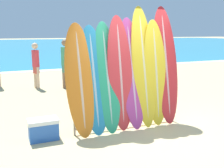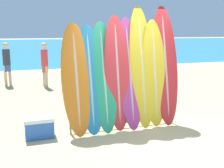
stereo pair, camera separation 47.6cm
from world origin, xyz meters
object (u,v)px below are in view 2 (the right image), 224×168
(surfboard_slot_0, at_px, (76,79))
(surfboard_slot_5, at_px, (142,67))
(surfboard_rack, at_px, (124,108))
(cooler_box, at_px, (39,127))
(surfboard_slot_6, at_px, (154,73))
(person_mid_beach, at_px, (45,63))
(surfboard_slot_2, at_px, (104,77))
(surfboard_slot_7, at_px, (165,66))
(surfboard_slot_4, at_px, (130,73))
(person_near_water, at_px, (7,62))
(surfboard_slot_1, at_px, (90,79))
(person_far_left, at_px, (73,62))
(surfboard_slot_3, at_px, (117,73))

(surfboard_slot_0, distance_m, surfboard_slot_5, 1.42)
(surfboard_rack, distance_m, cooler_box, 1.74)
(surfboard_slot_6, xyz_separation_m, person_mid_beach, (-1.96, 4.86, -0.25))
(surfboard_slot_6, bearing_deg, cooler_box, 179.67)
(surfboard_rack, relative_size, surfboard_slot_6, 1.01)
(surfboard_slot_2, xyz_separation_m, surfboard_slot_7, (1.40, 0.01, 0.17))
(surfboard_rack, distance_m, surfboard_slot_4, 0.75)
(surfboard_slot_2, height_order, person_near_water, surfboard_slot_2)
(person_near_water, xyz_separation_m, cooler_box, (0.86, -5.54, -0.68))
(surfboard_slot_4, xyz_separation_m, person_near_water, (-2.74, 5.51, -0.27))
(surfboard_slot_1, distance_m, surfboard_slot_7, 1.70)
(surfboard_slot_0, bearing_deg, surfboard_rack, -3.09)
(surfboard_rack, height_order, cooler_box, surfboard_rack)
(person_near_water, relative_size, person_mid_beach, 1.00)
(surfboard_slot_6, distance_m, person_far_left, 4.47)
(person_mid_beach, bearing_deg, cooler_box, -30.33)
(surfboard_slot_1, relative_size, surfboard_slot_2, 0.97)
(surfboard_slot_1, relative_size, surfboard_slot_4, 0.93)
(person_near_water, bearing_deg, surfboard_slot_5, -84.09)
(person_far_left, bearing_deg, surfboard_slot_5, -31.18)
(surfboard_rack, height_order, person_far_left, person_far_left)
(person_near_water, bearing_deg, person_mid_beach, -50.31)
(surfboard_slot_5, relative_size, person_mid_beach, 1.57)
(surfboard_rack, bearing_deg, cooler_box, 178.73)
(surfboard_slot_7, relative_size, person_mid_beach, 1.58)
(surfboard_slot_3, xyz_separation_m, surfboard_slot_6, (0.84, -0.02, -0.04))
(surfboard_slot_0, distance_m, surfboard_slot_3, 0.85)
(person_near_water, bearing_deg, surfboard_slot_2, -91.28)
(surfboard_slot_4, height_order, surfboard_slot_5, surfboard_slot_5)
(surfboard_slot_4, relative_size, surfboard_slot_6, 1.02)
(surfboard_slot_4, bearing_deg, surfboard_slot_3, -174.13)
(surfboard_slot_6, relative_size, person_near_water, 1.40)
(surfboard_slot_5, bearing_deg, surfboard_rack, -170.14)
(surfboard_slot_2, relative_size, person_far_left, 1.27)
(surfboard_slot_2, xyz_separation_m, person_near_water, (-2.18, 5.52, -0.23))
(person_mid_beach, relative_size, cooler_box, 2.93)
(person_mid_beach, bearing_deg, person_far_left, 37.64)
(person_far_left, distance_m, cooler_box, 4.63)
(surfboard_slot_4, distance_m, person_mid_beach, 5.02)
(surfboard_slot_3, height_order, cooler_box, surfboard_slot_3)
(surfboard_slot_0, bearing_deg, person_mid_beach, 93.27)
(surfboard_slot_5, height_order, cooler_box, surfboard_slot_5)
(surfboard_rack, relative_size, surfboard_slot_2, 1.04)
(surfboard_slot_5, distance_m, person_far_left, 4.37)
(surfboard_slot_6, bearing_deg, surfboard_slot_4, 175.30)
(surfboard_slot_5, bearing_deg, surfboard_slot_3, -176.59)
(surfboard_rack, distance_m, person_near_water, 6.17)
(surfboard_slot_5, distance_m, person_mid_beach, 5.11)
(surfboard_slot_1, relative_size, surfboard_slot_3, 0.92)
(surfboard_rack, xyz_separation_m, surfboard_slot_6, (0.70, 0.02, 0.71))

